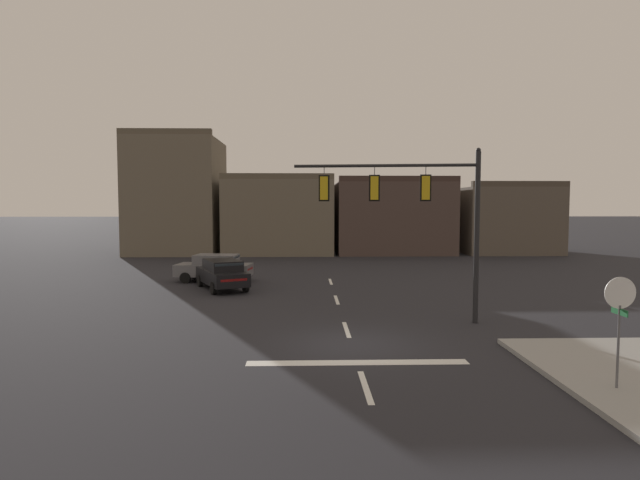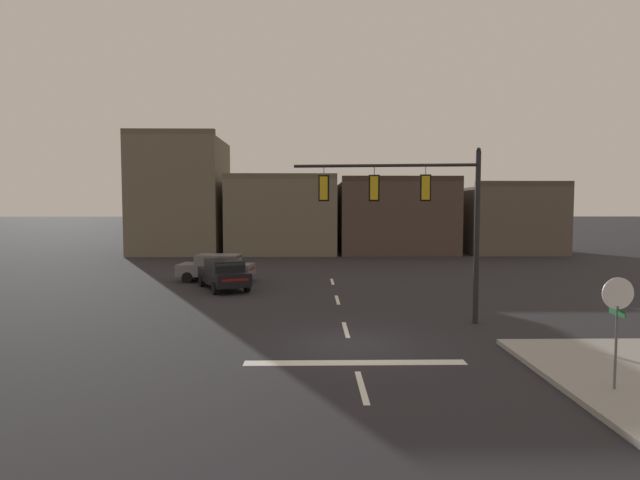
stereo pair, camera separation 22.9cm
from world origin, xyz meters
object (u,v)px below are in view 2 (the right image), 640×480
(car_lot_middle, at_px, (217,267))
(signal_mast_near_side, at_px, (416,204))
(car_lot_nearside, at_px, (224,273))
(stop_sign, at_px, (617,306))

(car_lot_middle, bearing_deg, signal_mast_near_side, -48.71)
(signal_mast_near_side, bearing_deg, car_lot_middle, 131.29)
(car_lot_nearside, relative_size, car_lot_middle, 1.03)
(stop_sign, height_order, car_lot_nearside, stop_sign)
(signal_mast_near_side, relative_size, car_lot_middle, 1.54)
(car_lot_middle, bearing_deg, car_lot_nearside, -72.74)
(signal_mast_near_side, distance_m, car_lot_nearside, 12.48)
(stop_sign, xyz_separation_m, car_lot_middle, (-12.88, 18.91, -1.29))
(signal_mast_near_side, height_order, stop_sign, signal_mast_near_side)
(stop_sign, distance_m, car_lot_nearside, 19.98)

